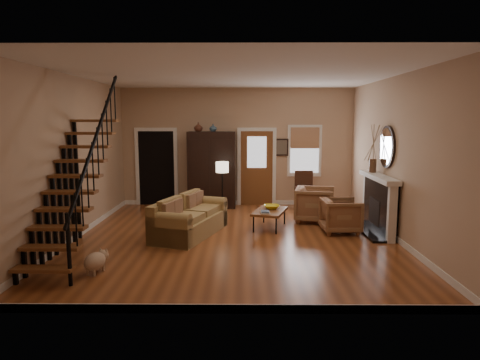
{
  "coord_description": "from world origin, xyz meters",
  "views": [
    {
      "loc": [
        0.17,
        -8.59,
        2.42
      ],
      "look_at": [
        0.1,
        0.4,
        1.15
      ],
      "focal_mm": 32.0,
      "sensor_mm": 36.0,
      "label": 1
    }
  ],
  "objects_px": {
    "armoire": "(212,170)",
    "armchair_right": "(315,204)",
    "sofa": "(190,217)",
    "coffee_table": "(270,219)",
    "floor_lamp": "(222,189)",
    "side_chair": "(305,190)",
    "armchair_left": "(341,216)"
  },
  "relations": [
    {
      "from": "coffee_table",
      "to": "floor_lamp",
      "type": "xyz_separation_m",
      "value": [
        -1.12,
        1.15,
        0.49
      ]
    },
    {
      "from": "floor_lamp",
      "to": "side_chair",
      "type": "distance_m",
      "value": 2.43
    },
    {
      "from": "sofa",
      "to": "armoire",
      "type": "bearing_deg",
      "value": 103.84
    },
    {
      "from": "sofa",
      "to": "floor_lamp",
      "type": "bearing_deg",
      "value": 89.75
    },
    {
      "from": "coffee_table",
      "to": "armchair_right",
      "type": "distance_m",
      "value": 1.3
    },
    {
      "from": "armoire",
      "to": "floor_lamp",
      "type": "relative_size",
      "value": 1.52
    },
    {
      "from": "armchair_left",
      "to": "side_chair",
      "type": "bearing_deg",
      "value": 8.18
    },
    {
      "from": "coffee_table",
      "to": "armchair_left",
      "type": "bearing_deg",
      "value": -12.72
    },
    {
      "from": "armchair_left",
      "to": "side_chair",
      "type": "relative_size",
      "value": 0.79
    },
    {
      "from": "sofa",
      "to": "side_chair",
      "type": "relative_size",
      "value": 2.03
    },
    {
      "from": "coffee_table",
      "to": "floor_lamp",
      "type": "height_order",
      "value": "floor_lamp"
    },
    {
      "from": "armoire",
      "to": "side_chair",
      "type": "relative_size",
      "value": 2.06
    },
    {
      "from": "sofa",
      "to": "floor_lamp",
      "type": "height_order",
      "value": "floor_lamp"
    },
    {
      "from": "floor_lamp",
      "to": "armchair_right",
      "type": "bearing_deg",
      "value": -12.83
    },
    {
      "from": "armchair_left",
      "to": "side_chair",
      "type": "xyz_separation_m",
      "value": [
        -0.43,
        2.49,
        0.14
      ]
    },
    {
      "from": "armchair_right",
      "to": "floor_lamp",
      "type": "distance_m",
      "value": 2.31
    },
    {
      "from": "coffee_table",
      "to": "armchair_right",
      "type": "xyz_separation_m",
      "value": [
        1.12,
        0.64,
        0.21
      ]
    },
    {
      "from": "armoire",
      "to": "floor_lamp",
      "type": "height_order",
      "value": "armoire"
    },
    {
      "from": "armchair_right",
      "to": "side_chair",
      "type": "xyz_separation_m",
      "value": [
        -0.03,
        1.51,
        0.09
      ]
    },
    {
      "from": "armoire",
      "to": "coffee_table",
      "type": "bearing_deg",
      "value": -58.09
    },
    {
      "from": "sofa",
      "to": "coffee_table",
      "type": "height_order",
      "value": "sofa"
    },
    {
      "from": "armoire",
      "to": "armchair_right",
      "type": "xyz_separation_m",
      "value": [
        2.58,
        -1.71,
        -0.63
      ]
    },
    {
      "from": "armoire",
      "to": "side_chair",
      "type": "distance_m",
      "value": 2.61
    },
    {
      "from": "coffee_table",
      "to": "armoire",
      "type": "bearing_deg",
      "value": 121.91
    },
    {
      "from": "coffee_table",
      "to": "floor_lamp",
      "type": "distance_m",
      "value": 1.68
    },
    {
      "from": "coffee_table",
      "to": "floor_lamp",
      "type": "bearing_deg",
      "value": 134.23
    },
    {
      "from": "armoire",
      "to": "sofa",
      "type": "xyz_separation_m",
      "value": [
        -0.25,
        -2.94,
        -0.66
      ]
    },
    {
      "from": "sofa",
      "to": "armchair_right",
      "type": "xyz_separation_m",
      "value": [
        2.83,
        1.23,
        0.03
      ]
    },
    {
      "from": "floor_lamp",
      "to": "side_chair",
      "type": "xyz_separation_m",
      "value": [
        2.2,
        1.0,
        -0.18
      ]
    },
    {
      "from": "coffee_table",
      "to": "side_chair",
      "type": "relative_size",
      "value": 1.05
    },
    {
      "from": "armoire",
      "to": "floor_lamp",
      "type": "bearing_deg",
      "value": -73.95
    },
    {
      "from": "armoire",
      "to": "side_chair",
      "type": "height_order",
      "value": "armoire"
    }
  ]
}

